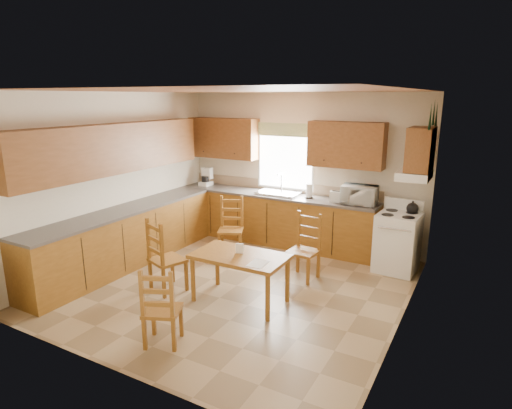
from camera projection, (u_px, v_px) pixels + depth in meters
The scene contains 35 objects.
floor at pixel (237, 286), 6.12m from camera, with size 4.50×4.50×0.00m, color #977E56.
ceiling at pixel (234, 91), 5.45m from camera, with size 4.50×4.50×0.00m, color brown.
wall_left at pixel (116, 179), 6.84m from camera, with size 4.50×4.50×0.00m, color beige.
wall_right at pixel (409, 215), 4.73m from camera, with size 4.50×4.50×0.00m, color beige.
wall_back at pixel (301, 169), 7.69m from camera, with size 4.50×4.50×0.00m, color beige.
wall_front at pixel (106, 242), 3.88m from camera, with size 4.50×4.50×0.00m, color beige.
lower_cab_back at pixel (274, 219), 7.84m from camera, with size 3.75×0.60×0.88m, color brown.
lower_cab_left at pixel (127, 238), 6.79m from camera, with size 0.60×3.60×0.88m, color brown.
counter_back at pixel (275, 195), 7.73m from camera, with size 3.75×0.63×0.04m, color #514B46.
counter_left at pixel (125, 210), 6.68m from camera, with size 0.63×3.60×0.04m, color #514B46.
backsplash at pixel (282, 186), 7.94m from camera, with size 3.75×0.01×0.18m, color #998061.
upper_cab_back_left at pixel (223, 138), 8.15m from camera, with size 1.41×0.33×0.75m, color brown.
upper_cab_back_right at pixel (346, 145), 7.03m from camera, with size 1.25×0.33×0.75m, color brown.
upper_cab_left at pixel (113, 149), 6.51m from camera, with size 0.33×3.60×0.75m, color brown.
upper_cab_stove at pixel (420, 149), 6.08m from camera, with size 0.33×0.62×0.62m, color brown.
range_hood at pixel (414, 175), 6.19m from camera, with size 0.44×0.62×0.12m, color silver.
window_frame at pixel (285, 158), 7.76m from camera, with size 1.13×0.02×1.18m, color silver.
window_pane at pixel (285, 158), 7.76m from camera, with size 1.05×0.01×1.10m, color white.
window_valance at pixel (285, 130), 7.61m from camera, with size 1.19×0.01×0.24m, color #477737.
sink_basin at pixel (278, 193), 7.68m from camera, with size 0.75×0.45×0.04m, color silver.
pine_decal_a at pixel (431, 116), 5.62m from camera, with size 0.22×0.22×0.36m, color black.
pine_decal_b at pixel (434, 112), 5.89m from camera, with size 0.22×0.22×0.36m, color black.
pine_decal_c at pixel (437, 114), 6.17m from camera, with size 0.22×0.22×0.36m, color black.
stove at pixel (397, 243), 6.56m from camera, with size 0.60×0.62×0.89m, color silver.
coffeemaker at pixel (206, 177), 8.40m from camera, with size 0.20×0.25×0.35m, color silver.
paper_towel at pixel (309, 191), 7.37m from camera, with size 0.11×0.11×0.25m, color white.
toaster at pixel (336, 197), 7.11m from camera, with size 0.22×0.14×0.18m, color silver.
microwave at pixel (359, 195), 6.95m from camera, with size 0.51×0.37×0.31m, color silver.
dining_table at pixel (240, 278), 5.58m from camera, with size 1.22×0.69×0.65m, color brown.
chair_near_left at pixel (167, 255), 5.86m from camera, with size 0.43×0.41×1.03m, color brown.
chair_near_right at pixel (162, 305), 4.59m from camera, with size 0.38×0.36×0.90m, color brown.
chair_far_left at pixel (231, 227), 7.24m from camera, with size 0.41×0.39×0.97m, color brown.
chair_far_right at pixel (303, 247), 6.24m from camera, with size 0.41×0.39×0.97m, color brown.
table_paper at pixel (258, 264), 5.20m from camera, with size 0.20×0.27×0.00m, color white.
table_card at pixel (240, 248), 5.53m from camera, with size 0.10×0.02×0.13m, color white.
Camera 1 is at (2.97, -4.81, 2.63)m, focal length 30.00 mm.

